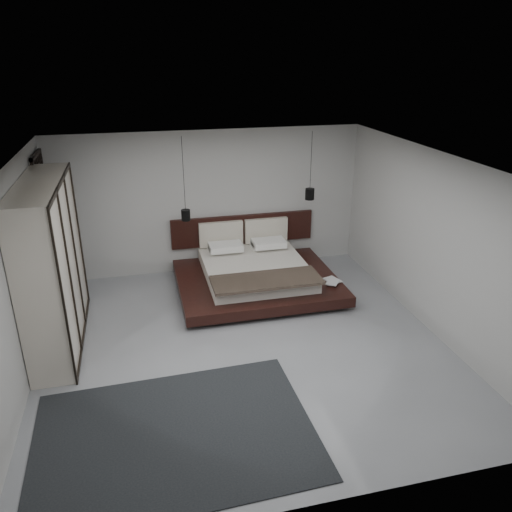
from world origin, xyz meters
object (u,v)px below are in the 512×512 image
object	(u,v)px
lattice_screen	(48,228)
bed	(255,273)
rug	(175,435)
pendant_right	(310,194)
pendant_left	(186,215)
wardrobe	(51,265)

from	to	relation	value
lattice_screen	bed	xyz separation A→B (m)	(3.58, -0.55, -1.00)
rug	lattice_screen	bearing A→B (deg)	112.86
lattice_screen	pendant_right	world-z (taller)	pendant_right
pendant_left	bed	bearing A→B (deg)	-21.46
bed	pendant_left	xyz separation A→B (m)	(-1.19, 0.47, 1.09)
pendant_left	rug	distance (m)	4.35
bed	rug	bearing A→B (deg)	-116.98
wardrobe	rug	bearing A→B (deg)	-59.42
pendant_left	rug	size ratio (longest dim) A/B	0.47
wardrobe	bed	bearing A→B (deg)	17.76
pendant_left	pendant_right	xyz separation A→B (m)	(2.38, 0.00, 0.23)
lattice_screen	bed	bearing A→B (deg)	-8.68
bed	wardrobe	world-z (taller)	wardrobe
lattice_screen	bed	distance (m)	3.76
lattice_screen	wardrobe	xyz separation A→B (m)	(0.25, -1.61, -0.05)
pendant_right	wardrobe	xyz separation A→B (m)	(-4.52, -1.53, -0.37)
pendant_left	rug	xyz separation A→B (m)	(-0.64, -4.07, -1.38)
pendant_right	wardrobe	size ratio (longest dim) A/B	0.51
wardrobe	lattice_screen	bearing A→B (deg)	98.86
bed	pendant_right	world-z (taller)	pendant_right
pendant_left	wardrobe	xyz separation A→B (m)	(-2.14, -1.53, -0.14)
pendant_right	rug	size ratio (longest dim) A/B	0.40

